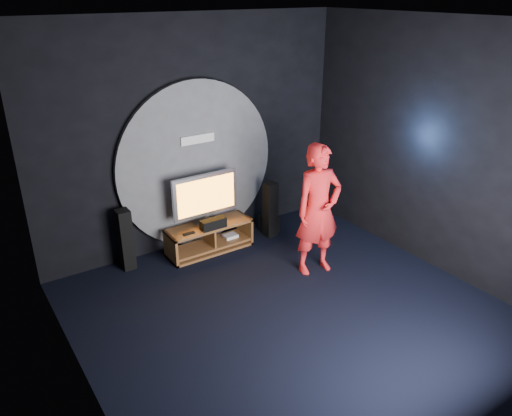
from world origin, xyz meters
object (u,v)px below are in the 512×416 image
Objects in this scene: tower_speaker_left at (126,240)px; player at (318,210)px; tower_speaker_right at (270,210)px; tv at (206,197)px; media_console at (210,239)px; subwoofer at (269,223)px.

tower_speaker_left is 0.49× the size of player.
tower_speaker_right is at bearing -7.05° from tower_speaker_left.
player is (1.01, -1.43, 0.06)m from tv.
tower_speaker_left is (-1.26, 0.21, 0.27)m from media_console.
tower_speaker_left is at bearing 173.71° from tv.
player reaches higher than tv.
player reaches higher than tower_speaker_left.
tower_speaker_right is 3.15× the size of subwoofer.
tower_speaker_left is 3.15× the size of subwoofer.
tower_speaker_left is 2.80m from player.
media_console is 0.71× the size of player.
tv is 1.16× the size of tower_speaker_left.
player is (1.01, -1.36, 0.76)m from media_console.
tower_speaker_right is (1.10, -0.15, -0.43)m from tv.
tower_speaker_right is 0.49× the size of player.
tower_speaker_left is at bearing 170.75° from media_console.
player reaches higher than media_console.
player reaches higher than subwoofer.
subwoofer is (1.16, -0.04, -0.74)m from tv.
tv is 3.65× the size of subwoofer.
tower_speaker_left is at bearing 172.95° from tower_speaker_right.
player is at bearing -53.45° from media_console.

